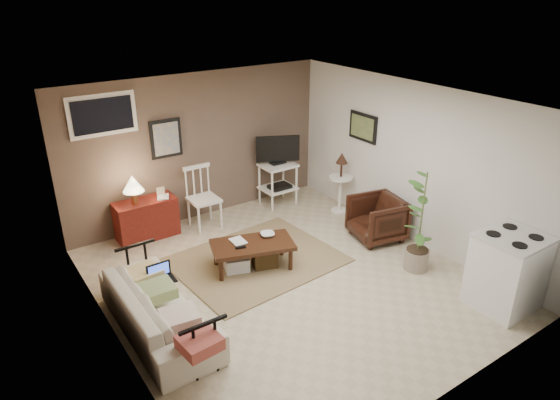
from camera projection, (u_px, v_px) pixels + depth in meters
floor at (287, 280)px, 6.69m from camera, size 5.00×5.00×0.00m
art_back at (166, 139)px, 7.67m from camera, size 0.50×0.03×0.60m
art_right at (363, 127)px, 8.01m from camera, size 0.03×0.60×0.45m
window at (102, 115)px, 7.00m from camera, size 0.96×0.03×0.60m
rug at (256, 260)px, 7.15m from camera, size 2.33×1.92×0.02m
coffee_table at (252, 254)px, 6.87m from camera, size 1.24×0.89×0.42m
sofa at (157, 302)px, 5.60m from camera, size 0.57×1.95×0.76m
sofa_pillows at (169, 304)px, 5.42m from camera, size 0.37×1.85×0.13m
sofa_end_rails at (167, 303)px, 5.67m from camera, size 0.52×1.94×0.65m
laptop at (161, 275)px, 5.90m from camera, size 0.30×0.22×0.20m
red_console at (145, 216)px, 7.66m from camera, size 0.93×0.41×1.07m
spindle_chair at (203, 199)px, 7.98m from camera, size 0.46×0.46×1.00m
tv_stand at (278, 169)px, 8.70m from camera, size 0.70×0.48×1.25m
side_table at (341, 176)px, 8.40m from camera, size 0.40×0.40×1.07m
armchair at (377, 217)px, 7.62m from camera, size 0.81×0.84×0.74m
potted_plant at (422, 218)px, 6.65m from camera, size 0.37×0.37×1.46m
stove at (507, 271)px, 6.00m from camera, size 0.75×0.69×0.97m
bowl at (267, 230)px, 6.96m from camera, size 0.20×0.12×0.20m
book_table at (232, 235)px, 6.75m from camera, size 0.18×0.03×0.25m
book_console at (157, 191)px, 7.61m from camera, size 0.17×0.09×0.23m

